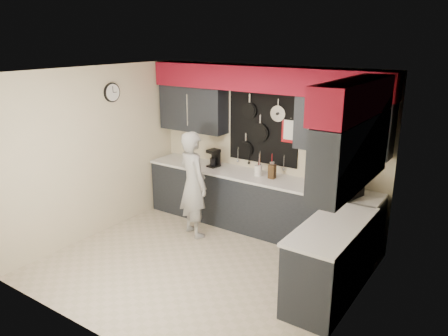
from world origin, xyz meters
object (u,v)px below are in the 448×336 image
Objects in this scene: knife_block at (272,172)px; utensil_crock at (258,170)px; microwave at (339,183)px; coffee_maker at (214,157)px; person at (193,184)px.

knife_block is 0.25m from utensil_crock.
knife_block is (-1.09, 0.10, -0.05)m from microwave.
coffee_maker reaches higher than utensil_crock.
coffee_maker is (-1.10, 0.02, 0.05)m from knife_block.
microwave is 1.09m from knife_block.
person is (-0.98, -0.71, -0.20)m from knife_block.
coffee_maker reaches higher than knife_block.
microwave is 2.19m from coffee_maker.
utensil_crock is 0.10× the size of person.
microwave reaches higher than knife_block.
coffee_maker is 0.18× the size of person.
person is at bearing -73.68° from coffee_maker.
microwave reaches higher than coffee_maker.
utensil_crock is (-0.25, 0.01, -0.03)m from knife_block.
knife_block is 1.10m from coffee_maker.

